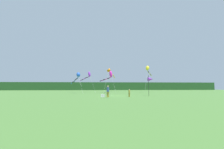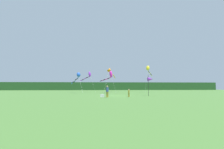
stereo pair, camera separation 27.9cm
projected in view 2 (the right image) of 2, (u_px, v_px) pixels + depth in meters
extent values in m
plane|color=#477533|center=(115.00, 96.00, 25.70)|extent=(120.00, 120.00, 0.00)
cube|color=#234C23|center=(105.00, 86.00, 70.56)|extent=(108.00, 2.94, 3.61)
cylinder|color=olive|center=(107.00, 94.00, 22.25)|extent=(0.17, 0.17, 0.83)
cylinder|color=olive|center=(108.00, 94.00, 22.27)|extent=(0.17, 0.17, 0.83)
cylinder|color=#334C8C|center=(107.00, 89.00, 22.32)|extent=(0.38, 0.38, 0.65)
sphere|color=tan|center=(107.00, 86.00, 22.36)|extent=(0.24, 0.24, 0.24)
cylinder|color=olive|center=(128.00, 95.00, 23.12)|extent=(0.12, 0.12, 0.57)
cylinder|color=olive|center=(129.00, 95.00, 23.13)|extent=(0.12, 0.12, 0.57)
cylinder|color=olive|center=(129.00, 92.00, 23.17)|extent=(0.26, 0.26, 0.45)
sphere|color=tan|center=(129.00, 90.00, 23.19)|extent=(0.17, 0.17, 0.17)
cube|color=silver|center=(102.00, 96.00, 22.58)|extent=(0.57, 0.39, 0.43)
cylinder|color=black|center=(148.00, 86.00, 25.50)|extent=(0.06, 0.06, 3.49)
cone|color=purple|center=(150.00, 79.00, 25.62)|extent=(0.90, 0.70, 0.70)
cylinder|color=#B2B2B2|center=(93.00, 83.00, 40.50)|extent=(1.78, 2.21, 5.07)
ellipsoid|color=purple|center=(90.00, 74.00, 41.72)|extent=(1.13, 1.19, 1.61)
cylinder|color=purple|center=(89.00, 77.00, 42.05)|extent=(0.67, 0.94, 0.37)
cylinder|color=black|center=(87.00, 78.00, 42.68)|extent=(0.90, 0.78, 0.45)
cylinder|color=purple|center=(85.00, 79.00, 43.22)|extent=(0.86, 0.85, 0.51)
cylinder|color=black|center=(83.00, 80.00, 43.85)|extent=(0.75, 0.90, 0.40)
cylinder|color=purple|center=(81.00, 80.00, 44.55)|extent=(0.71, 0.91, 0.33)
cylinder|color=#B2B2B2|center=(147.00, 80.00, 40.29)|extent=(1.99, 3.54, 6.86)
ellipsoid|color=yellow|center=(148.00, 68.00, 42.39)|extent=(1.37, 1.42, 1.54)
cylinder|color=yellow|center=(148.00, 70.00, 42.60)|extent=(0.40, 0.64, 0.36)
cylinder|color=black|center=(148.00, 71.00, 43.08)|extent=(0.54, 0.59, 0.35)
cylinder|color=yellow|center=(149.00, 72.00, 43.56)|extent=(0.39, 0.64, 0.34)
cylinder|color=black|center=(149.00, 72.00, 44.04)|extent=(0.53, 0.59, 0.32)
cylinder|color=yellow|center=(150.00, 73.00, 44.47)|extent=(0.56, 0.59, 0.37)
cylinder|color=black|center=(150.00, 74.00, 44.93)|extent=(0.45, 0.62, 0.32)
cylinder|color=yellow|center=(151.00, 74.00, 45.44)|extent=(0.43, 0.61, 0.27)
cylinder|color=black|center=(151.00, 75.00, 45.90)|extent=(0.56, 0.58, 0.35)
cylinder|color=yellow|center=(152.00, 75.00, 46.34)|extent=(0.50, 0.61, 0.33)
cylinder|color=#B2B2B2|center=(114.00, 84.00, 35.39)|extent=(1.14, 1.69, 4.63)
ellipsoid|color=#E026B2|center=(111.00, 74.00, 36.36)|extent=(1.17, 1.33, 1.83)
cylinder|color=#E026B2|center=(110.00, 77.00, 36.63)|extent=(0.46, 0.81, 0.42)
cylinder|color=black|center=(109.00, 78.00, 37.19)|extent=(0.66, 0.70, 0.34)
cylinder|color=#E026B2|center=(107.00, 79.00, 37.66)|extent=(0.69, 0.68, 0.37)
cylinder|color=black|center=(104.00, 80.00, 38.10)|extent=(0.70, 0.66, 0.33)
cylinder|color=#E026B2|center=(103.00, 80.00, 38.64)|extent=(0.47, 0.78, 0.33)
cylinder|color=black|center=(101.00, 81.00, 39.19)|extent=(0.68, 0.67, 0.29)
cylinder|color=#B2B2B2|center=(81.00, 84.00, 33.44)|extent=(1.56, 3.85, 4.41)
ellipsoid|color=blue|center=(79.00, 75.00, 35.46)|extent=(1.34, 1.62, 1.47)
cylinder|color=blue|center=(78.00, 77.00, 36.04)|extent=(0.55, 1.38, 0.49)
cylinder|color=black|center=(77.00, 79.00, 37.15)|extent=(0.97, 1.25, 0.58)
cylinder|color=blue|center=(75.00, 81.00, 38.25)|extent=(0.58, 1.39, 0.54)
cylinder|color=black|center=(74.00, 82.00, 39.38)|extent=(0.91, 1.25, 0.35)
cylinder|color=blue|center=(72.00, 83.00, 40.48)|extent=(0.71, 1.37, 0.59)
cylinder|color=#B2B2B2|center=(107.00, 81.00, 37.04)|extent=(1.72, 4.37, 6.11)
cone|color=orange|center=(110.00, 69.00, 39.52)|extent=(1.50, 1.72, 1.43)
cylinder|color=orange|center=(110.00, 71.00, 39.89)|extent=(0.48, 0.89, 0.32)
cylinder|color=yellow|center=(111.00, 72.00, 40.69)|extent=(0.40, 0.92, 0.46)
cylinder|color=orange|center=(111.00, 74.00, 41.47)|extent=(0.57, 0.90, 0.47)
cylinder|color=yellow|center=(113.00, 75.00, 42.21)|extent=(0.64, 0.84, 0.34)
cylinder|color=orange|center=(113.00, 75.00, 42.99)|extent=(0.34, 0.88, 0.29)
cylinder|color=yellow|center=(114.00, 76.00, 43.81)|extent=(0.37, 0.90, 0.37)
cylinder|color=orange|center=(114.00, 77.00, 44.61)|extent=(0.51, 0.91, 0.44)
cylinder|color=yellow|center=(115.00, 78.00, 45.41)|extent=(0.38, 0.91, 0.40)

